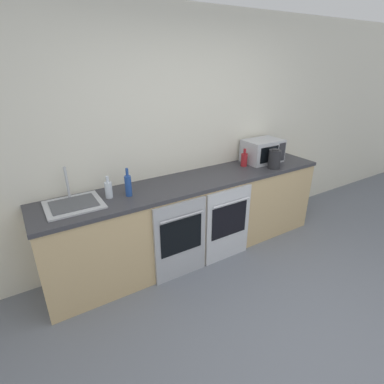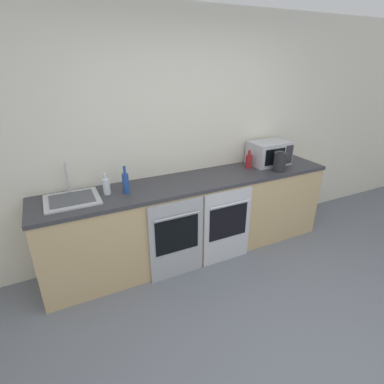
% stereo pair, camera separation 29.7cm
% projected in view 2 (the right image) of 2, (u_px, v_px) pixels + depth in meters
% --- Properties ---
extents(ground_plane, '(16.00, 16.00, 0.00)m').
position_uv_depth(ground_plane, '(297.00, 373.00, 2.17)').
color(ground_plane, slate).
extents(wall_back, '(10.00, 0.06, 2.60)m').
position_uv_depth(wall_back, '(181.00, 138.00, 3.31)').
color(wall_back, silver).
rests_on(wall_back, ground_plane).
extents(counter_back, '(3.26, 0.60, 0.91)m').
position_uv_depth(counter_back, '(194.00, 217.00, 3.39)').
color(counter_back, tan).
rests_on(counter_back, ground_plane).
extents(oven_left, '(0.57, 0.06, 0.85)m').
position_uv_depth(oven_left, '(177.00, 240.00, 3.00)').
color(oven_left, '#A8AAAF').
rests_on(oven_left, ground_plane).
extents(oven_right, '(0.57, 0.06, 0.85)m').
position_uv_depth(oven_right, '(227.00, 226.00, 3.24)').
color(oven_right, silver).
rests_on(oven_right, ground_plane).
extents(microwave, '(0.47, 0.33, 0.28)m').
position_uv_depth(microwave, '(269.00, 153.00, 3.65)').
color(microwave, '#B7BABF').
rests_on(microwave, counter_back).
extents(bottle_blue, '(0.06, 0.06, 0.27)m').
position_uv_depth(bottle_blue, '(126.00, 183.00, 2.84)').
color(bottle_blue, '#234793').
rests_on(bottle_blue, counter_back).
extents(bottle_clear, '(0.07, 0.07, 0.21)m').
position_uv_depth(bottle_clear, '(106.00, 186.00, 2.83)').
color(bottle_clear, silver).
rests_on(bottle_clear, counter_back).
extents(bottle_red, '(0.08, 0.08, 0.21)m').
position_uv_depth(bottle_red, '(249.00, 161.00, 3.54)').
color(bottle_red, maroon).
rests_on(bottle_red, counter_back).
extents(kettle, '(0.14, 0.14, 0.23)m').
position_uv_depth(kettle, '(280.00, 162.00, 3.42)').
color(kettle, '#232326').
rests_on(kettle, counter_back).
extents(sink, '(0.48, 0.42, 0.31)m').
position_uv_depth(sink, '(72.00, 198.00, 2.73)').
color(sink, '#B7BABF').
rests_on(sink, counter_back).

